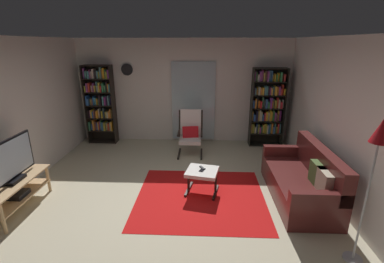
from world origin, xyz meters
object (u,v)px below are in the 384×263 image
tv_remote (202,168)px  bookshelf_near_tv (100,103)px  leather_sofa (303,181)px  bookshelf_near_sofa (267,106)px  tv_stand (16,191)px  wall_clock (127,70)px  television (10,162)px  lounge_armchair (190,131)px  floor_lamp_by_sofa (378,148)px  cell_phone (202,170)px  ottoman (202,174)px

tv_remote → bookshelf_near_tv: bearing=108.9°
tv_remote → leather_sofa: bearing=-35.6°
bookshelf_near_sofa → leather_sofa: size_ratio=1.05×
tv_stand → bookshelf_near_sofa: (4.41, 3.06, 0.69)m
bookshelf_near_tv → tv_remote: bearing=-42.2°
bookshelf_near_tv → tv_remote: (2.60, -2.36, -0.62)m
wall_clock → television: bearing=-105.9°
lounge_armchair → floor_lamp_by_sofa: (2.13, -3.23, 0.91)m
bookshelf_near_sofa → cell_phone: bearing=-123.0°
tv_stand → television: 0.49m
bookshelf_near_sofa → wall_clock: size_ratio=6.65×
tv_stand → television: television is taller
television → bookshelf_near_tv: 3.10m
lounge_armchair → floor_lamp_by_sofa: size_ratio=0.58×
television → bookshelf_near_sofa: 5.36m
ottoman → tv_remote: (-0.00, 0.08, 0.08)m
ottoman → television: bearing=-167.0°
wall_clock → cell_phone: bearing=-53.9°
floor_lamp_by_sofa → ottoman: bearing=141.2°
bookshelf_near_sofa → lounge_armchair: bearing=-160.8°
lounge_armchair → tv_remote: lounge_armchair is taller
television → tv_remote: bearing=14.4°
bookshelf_near_sofa → floor_lamp_by_sofa: bearing=-85.9°
bookshelf_near_tv → cell_phone: 3.62m
ottoman → leather_sofa: bearing=-4.1°
television → wall_clock: 3.55m
bookshelf_near_tv → floor_lamp_by_sofa: (4.44, -3.91, 0.40)m
lounge_armchair → bookshelf_near_sofa: bearing=19.2°
tv_stand → ottoman: size_ratio=2.03×
cell_phone → wall_clock: wall_clock is taller
floor_lamp_by_sofa → tv_remote: bearing=139.8°
cell_phone → bookshelf_near_sofa: bearing=80.2°
floor_lamp_by_sofa → cell_phone: bearing=141.2°
tv_stand → leather_sofa: leather_sofa is taller
bookshelf_near_sofa → tv_remote: bookshelf_near_sofa is taller
television → wall_clock: wall_clock is taller
bookshelf_near_tv → ottoman: (2.60, -2.43, -0.70)m
bookshelf_near_tv → cell_phone: (2.60, -2.43, -0.62)m
tv_stand → leather_sofa: size_ratio=0.66×
cell_phone → floor_lamp_by_sofa: (1.84, -1.48, 1.02)m
lounge_armchair → cell_phone: lounge_armchair is taller
bookshelf_near_sofa → leather_sofa: (0.10, -2.52, -0.70)m
wall_clock → lounge_armchair: bearing=-27.9°
bookshelf_near_sofa → leather_sofa: bearing=-87.7°
bookshelf_near_sofa → floor_lamp_by_sofa: size_ratio=1.09×
lounge_armchair → ottoman: size_ratio=1.69×
television → bookshelf_near_sofa: bearing=34.8°
tv_stand → cell_phone: tv_stand is taller
bookshelf_near_sofa → lounge_armchair: bookshelf_near_sofa is taller
tv_stand → tv_remote: bearing=14.4°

